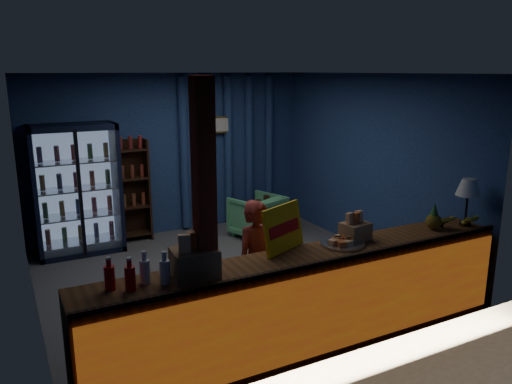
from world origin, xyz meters
TOP-DOWN VIEW (x-y plane):
  - ground at (0.00, 0.00)m, footprint 4.60×4.60m
  - room_walls at (0.00, 0.00)m, footprint 4.60×4.60m
  - counter at (0.00, -1.91)m, footprint 4.40×0.57m
  - support_post at (-1.05, -1.90)m, footprint 0.16×0.16m
  - beverage_cooler at (-1.55, 1.92)m, footprint 1.20×0.62m
  - bottle_shelf at (-0.70, 2.06)m, footprint 0.50×0.28m
  - curtain_folds at (1.00, 2.14)m, footprint 1.74×0.14m
  - framed_picture at (0.85, 2.10)m, footprint 0.36×0.04m
  - shopkeeper at (-0.24, -1.30)m, footprint 0.53×0.37m
  - green_chair at (1.11, 1.28)m, footprint 0.93×0.94m
  - side_table at (1.36, 1.43)m, footprint 0.59×0.44m
  - yellow_sign at (-0.17, -1.68)m, footprint 0.55×0.33m
  - soda_bottles at (-1.62, -1.86)m, footprint 0.51×0.16m
  - snack_box_left at (-1.14, -1.88)m, footprint 0.39×0.33m
  - snack_box_centre at (0.65, -1.76)m, footprint 0.30×0.26m
  - pastry_tray at (0.43, -1.82)m, footprint 0.44×0.44m
  - banana_bunches at (1.87, -1.95)m, footprint 0.48×0.29m
  - table_lamp at (2.05, -1.94)m, footprint 0.27×0.27m
  - pineapple at (1.60, -1.89)m, footprint 0.17×0.17m

SIDE VIEW (x-z plane):
  - ground at x=0.00m, z-range 0.00..0.00m
  - side_table at x=1.36m, z-range -0.05..0.57m
  - green_chair at x=1.11m, z-range 0.00..0.68m
  - counter at x=0.00m, z-range -0.02..0.97m
  - shopkeeper at x=-0.24m, z-range 0.00..1.36m
  - bottle_shelf at x=-0.70m, z-range -0.01..1.59m
  - beverage_cooler at x=-1.55m, z-range -0.02..1.88m
  - pastry_tray at x=0.43m, z-range 0.94..1.01m
  - banana_bunches at x=1.87m, z-range 0.95..1.11m
  - snack_box_centre at x=0.65m, z-range 0.91..1.20m
  - soda_bottles at x=-1.62m, z-range 0.92..1.20m
  - pineapple at x=1.60m, z-range 0.93..1.21m
  - snack_box_left at x=-1.14m, z-range 0.89..1.29m
  - yellow_sign at x=-0.17m, z-range 0.95..1.39m
  - support_post at x=-1.05m, z-range 0.00..2.60m
  - curtain_folds at x=1.00m, z-range 0.05..2.55m
  - table_lamp at x=2.05m, z-range 1.10..1.63m
  - room_walls at x=0.00m, z-range -0.73..3.87m
  - framed_picture at x=0.85m, z-range 1.61..1.89m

